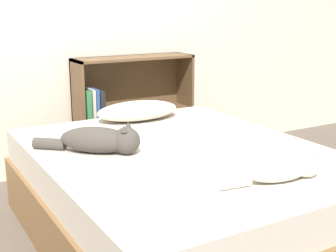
% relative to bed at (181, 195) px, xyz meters
% --- Properties ---
extents(ground_plane, '(8.00, 8.00, 0.00)m').
position_rel_bed_xyz_m(ground_plane, '(0.00, 0.00, -0.25)').
color(ground_plane, brown).
extents(wall_back, '(8.00, 0.06, 2.50)m').
position_rel_bed_xyz_m(wall_back, '(0.00, 1.39, 1.00)').
color(wall_back, silver).
rests_on(wall_back, ground_plane).
extents(bed, '(1.46, 1.83, 0.50)m').
position_rel_bed_xyz_m(bed, '(0.00, 0.00, 0.00)').
color(bed, brown).
rests_on(bed, ground_plane).
extents(pillow, '(0.57, 0.31, 0.12)m').
position_rel_bed_xyz_m(pillow, '(0.11, 0.73, 0.31)').
color(pillow, beige).
rests_on(pillow, bed).
extents(cat_light, '(0.51, 0.19, 0.16)m').
position_rel_bed_xyz_m(cat_light, '(0.16, -0.60, 0.32)').
color(cat_light, white).
rests_on(cat_light, bed).
extents(cat_dark, '(0.48, 0.44, 0.16)m').
position_rel_bed_xyz_m(cat_dark, '(-0.38, 0.17, 0.32)').
color(cat_dark, '#47423D').
rests_on(cat_dark, bed).
extents(bookshelf, '(0.94, 0.26, 0.87)m').
position_rel_bed_xyz_m(bookshelf, '(0.30, 1.26, 0.20)').
color(bookshelf, brown).
rests_on(bookshelf, ground_plane).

